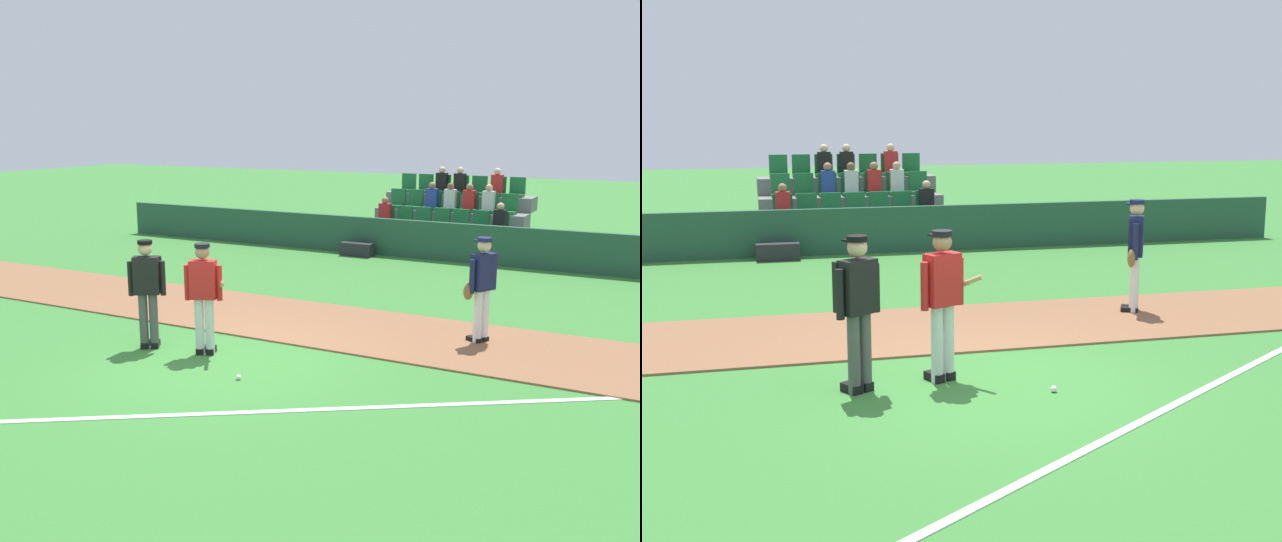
# 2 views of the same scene
# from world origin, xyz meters

# --- Properties ---
(ground_plane) EXTENTS (80.00, 80.00, 0.00)m
(ground_plane) POSITION_xyz_m (0.00, 0.00, 0.00)
(ground_plane) COLOR #387A33
(infield_dirt_path) EXTENTS (28.00, 2.65, 0.03)m
(infield_dirt_path) POSITION_xyz_m (0.00, 2.51, 0.01)
(infield_dirt_path) COLOR brown
(infield_dirt_path) RESTS_ON ground
(foul_line_chalk) EXTENTS (10.06, 6.72, 0.01)m
(foul_line_chalk) POSITION_xyz_m (3.00, -0.50, 0.01)
(foul_line_chalk) COLOR white
(foul_line_chalk) RESTS_ON ground
(dugout_fence) EXTENTS (20.00, 0.16, 1.01)m
(dugout_fence) POSITION_xyz_m (0.00, 9.47, 0.51)
(dugout_fence) COLOR #234C38
(dugout_fence) RESTS_ON ground
(stadium_bleachers) EXTENTS (4.45, 2.95, 2.30)m
(stadium_bleachers) POSITION_xyz_m (0.01, 11.35, 0.64)
(stadium_bleachers) COLOR slate
(stadium_bleachers) RESTS_ON ground
(batter_red_jersey) EXTENTS (0.75, 0.69, 1.76)m
(batter_red_jersey) POSITION_xyz_m (-0.34, 0.18, 0.97)
(batter_red_jersey) COLOR silver
(batter_red_jersey) RESTS_ON ground
(umpire_home_plate) EXTENTS (0.53, 0.46, 1.76)m
(umpire_home_plate) POSITION_xyz_m (-1.34, 0.02, 1.00)
(umpire_home_plate) COLOR #4C4C4C
(umpire_home_plate) RESTS_ON ground
(runner_navy_jersey) EXTENTS (0.46, 0.60, 1.76)m
(runner_navy_jersey) POSITION_xyz_m (3.29, 2.76, 0.96)
(runner_navy_jersey) COLOR white
(runner_navy_jersey) RESTS_ON ground
(baseball) EXTENTS (0.07, 0.07, 0.07)m
(baseball) POSITION_xyz_m (0.76, -0.54, 0.04)
(baseball) COLOR white
(baseball) RESTS_ON ground
(equipment_bag) EXTENTS (0.90, 0.36, 0.36)m
(equipment_bag) POSITION_xyz_m (-1.85, 9.02, 0.18)
(equipment_bag) COLOR #232328
(equipment_bag) RESTS_ON ground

